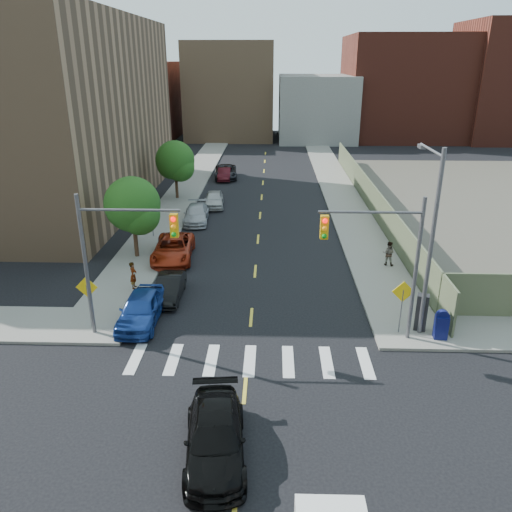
# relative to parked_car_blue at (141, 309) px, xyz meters

# --- Properties ---
(ground) EXTENTS (160.00, 160.00, 0.00)m
(ground) POSITION_rel_parked_car_blue_xyz_m (5.50, -7.26, -0.78)
(ground) COLOR black
(ground) RESTS_ON ground
(sidewalk_nw) EXTENTS (3.50, 73.00, 0.15)m
(sidewalk_nw) POSITION_rel_parked_car_blue_xyz_m (-2.25, 34.24, -0.71)
(sidewalk_nw) COLOR gray
(sidewalk_nw) RESTS_ON ground
(sidewalk_ne) EXTENTS (3.50, 73.00, 0.15)m
(sidewalk_ne) POSITION_rel_parked_car_blue_xyz_m (13.25, 34.24, -0.71)
(sidewalk_ne) COLOR gray
(sidewalk_ne) RESTS_ON ground
(fence_north) EXTENTS (0.12, 44.00, 2.50)m
(fence_north) POSITION_rel_parked_car_blue_xyz_m (15.10, 20.74, 0.47)
(fence_north) COLOR #5F6848
(fence_north) RESTS_ON ground
(building_nw) EXTENTS (22.00, 30.00, 16.00)m
(building_nw) POSITION_rel_parked_car_blue_xyz_m (-16.50, 22.74, 7.22)
(building_nw) COLOR #8C6B4C
(building_nw) RESTS_ON ground
(bg_bldg_west) EXTENTS (14.00, 18.00, 12.00)m
(bg_bldg_west) POSITION_rel_parked_car_blue_xyz_m (-16.50, 62.74, 5.22)
(bg_bldg_west) COLOR #592319
(bg_bldg_west) RESTS_ON ground
(bg_bldg_midwest) EXTENTS (14.00, 16.00, 15.00)m
(bg_bldg_midwest) POSITION_rel_parked_car_blue_xyz_m (-0.50, 64.74, 6.72)
(bg_bldg_midwest) COLOR #8C6B4C
(bg_bldg_midwest) RESTS_ON ground
(bg_bldg_center) EXTENTS (12.00, 16.00, 10.00)m
(bg_bldg_center) POSITION_rel_parked_car_blue_xyz_m (13.50, 62.74, 4.22)
(bg_bldg_center) COLOR gray
(bg_bldg_center) RESTS_ON ground
(bg_bldg_east) EXTENTS (18.00, 18.00, 16.00)m
(bg_bldg_east) POSITION_rel_parked_car_blue_xyz_m (27.50, 64.74, 7.22)
(bg_bldg_east) COLOR #592319
(bg_bldg_east) RESTS_ON ground
(bg_bldg_fareast) EXTENTS (14.00, 16.00, 18.00)m
(bg_bldg_fareast) POSITION_rel_parked_car_blue_xyz_m (43.50, 62.74, 8.22)
(bg_bldg_fareast) COLOR #592319
(bg_bldg_fareast) RESTS_ON ground
(signal_nw) EXTENTS (4.59, 0.30, 7.00)m
(signal_nw) POSITION_rel_parked_car_blue_xyz_m (-0.48, -1.26, 3.74)
(signal_nw) COLOR #59595E
(signal_nw) RESTS_ON ground
(signal_ne) EXTENTS (4.59, 0.30, 7.00)m
(signal_ne) POSITION_rel_parked_car_blue_xyz_m (11.48, -1.26, 3.74)
(signal_ne) COLOR #59595E
(signal_ne) RESTS_ON ground
(streetlight_ne) EXTENTS (0.25, 3.70, 9.00)m
(streetlight_ne) POSITION_rel_parked_car_blue_xyz_m (13.70, -0.36, 4.43)
(streetlight_ne) COLOR #59595E
(streetlight_ne) RESTS_ON ground
(warn_sign_nw) EXTENTS (1.06, 0.06, 2.83)m
(warn_sign_nw) POSITION_rel_parked_car_blue_xyz_m (-2.30, -0.76, 1.21)
(warn_sign_nw) COLOR #59595E
(warn_sign_nw) RESTS_ON ground
(warn_sign_ne) EXTENTS (1.06, 0.06, 2.83)m
(warn_sign_ne) POSITION_rel_parked_car_blue_xyz_m (12.70, -0.76, 1.21)
(warn_sign_ne) COLOR #59595E
(warn_sign_ne) RESTS_ON ground
(warn_sign_midwest) EXTENTS (1.06, 0.06, 2.83)m
(warn_sign_midwest) POSITION_rel_parked_car_blue_xyz_m (-2.30, 12.74, 1.21)
(warn_sign_midwest) COLOR #59595E
(warn_sign_midwest) RESTS_ON ground
(tree_west_near) EXTENTS (3.66, 3.64, 5.52)m
(tree_west_near) POSITION_rel_parked_car_blue_xyz_m (-2.50, 8.78, 2.69)
(tree_west_near) COLOR #332114
(tree_west_near) RESTS_ON ground
(tree_west_far) EXTENTS (3.66, 3.64, 5.52)m
(tree_west_far) POSITION_rel_parked_car_blue_xyz_m (-2.50, 23.78, 2.69)
(tree_west_far) COLOR #332114
(tree_west_far) RESTS_ON ground
(parked_car_blue) EXTENTS (1.88, 4.62, 1.57)m
(parked_car_blue) POSITION_rel_parked_car_blue_xyz_m (0.00, 0.00, 0.00)
(parked_car_blue) COLOR navy
(parked_car_blue) RESTS_ON ground
(parked_car_black) EXTENTS (1.40, 3.88, 1.27)m
(parked_car_black) POSITION_rel_parked_car_blue_xyz_m (0.87, 2.81, -0.15)
(parked_car_black) COLOR black
(parked_car_black) RESTS_ON ground
(parked_car_red) EXTENTS (2.84, 5.56, 1.51)m
(parked_car_red) POSITION_rel_parked_car_blue_xyz_m (0.00, 8.59, -0.03)
(parked_car_red) COLOR maroon
(parked_car_red) RESTS_ON ground
(parked_car_silver) EXTENTS (2.22, 4.81, 1.36)m
(parked_car_silver) POSITION_rel_parked_car_blue_xyz_m (0.34, 16.74, -0.10)
(parked_car_silver) COLOR #A8AAB0
(parked_car_silver) RESTS_ON ground
(parked_car_white) EXTENTS (1.99, 4.25, 1.41)m
(parked_car_white) POSITION_rel_parked_car_blue_xyz_m (1.30, 21.29, -0.08)
(parked_car_white) COLOR #B8B8B8
(parked_car_white) RESTS_ON ground
(parked_car_maroon) EXTENTS (1.55, 4.00, 1.30)m
(parked_car_maroon) POSITION_rel_parked_car_blue_xyz_m (1.24, 32.01, -0.13)
(parked_car_maroon) COLOR #3D0C12
(parked_car_maroon) RESTS_ON ground
(parked_car_grey) EXTENTS (2.87, 5.39, 1.44)m
(parked_car_grey) POSITION_rel_parked_car_blue_xyz_m (1.30, 32.90, -0.06)
(parked_car_grey) COLOR black
(parked_car_grey) RESTS_ON ground
(black_sedan) EXTENTS (2.48, 5.09, 1.43)m
(black_sedan) POSITION_rel_parked_car_blue_xyz_m (4.70, -8.88, -0.07)
(black_sedan) COLOR black
(black_sedan) RESTS_ON ground
(mailbox) EXTENTS (0.64, 0.51, 1.47)m
(mailbox) POSITION_rel_parked_car_blue_xyz_m (14.51, -1.26, 0.08)
(mailbox) COLOR #0E1353
(mailbox) RESTS_ON sidewalk_ne
(payphone) EXTENTS (0.66, 0.59, 1.85)m
(payphone) POSITION_rel_parked_car_blue_xyz_m (13.77, -0.48, 0.29)
(payphone) COLOR black
(payphone) RESTS_ON sidewalk_ne
(pedestrian_west) EXTENTS (0.39, 0.59, 1.59)m
(pedestrian_west) POSITION_rel_parked_car_blue_xyz_m (-1.36, 3.75, 0.16)
(pedestrian_west) COLOR gray
(pedestrian_west) RESTS_ON sidewalk_nw
(pedestrian_east) EXTENTS (0.93, 0.83, 1.58)m
(pedestrian_east) POSITION_rel_parked_car_blue_xyz_m (13.94, 7.70, 0.15)
(pedestrian_east) COLOR gray
(pedestrian_east) RESTS_ON sidewalk_ne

